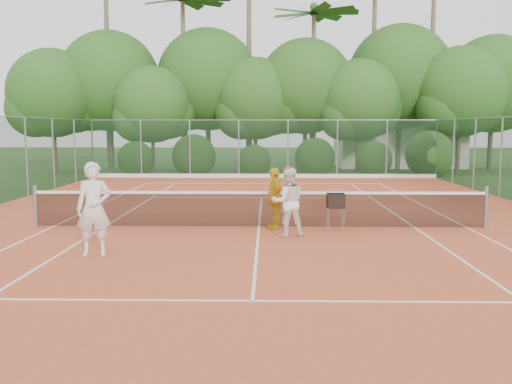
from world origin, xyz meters
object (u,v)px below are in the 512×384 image
player_center_grp (288,202)px  player_yellow (275,198)px  player_white (94,209)px  ball_hopper (336,202)px

player_center_grp → player_yellow: 1.08m
player_white → ball_hopper: player_white is taller
player_center_grp → ball_hopper: bearing=25.7°
player_white → ball_hopper: 5.96m
player_white → player_yellow: size_ratio=1.21×
player_white → player_center_grp: size_ratio=1.14×
player_white → ball_hopper: bearing=18.2°
player_yellow → ball_hopper: player_yellow is taller
player_center_grp → player_white: bearing=-152.1°
player_yellow → ball_hopper: 1.60m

